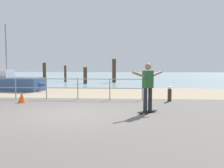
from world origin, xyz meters
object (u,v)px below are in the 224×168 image
Objects in this scene: skateboarder at (148,84)px; skateboard at (148,111)px; traffic_cone at (22,98)px; bollard_short at (170,95)px; sailboat at (13,83)px; seagull at (170,87)px.

skateboard is at bearing 9.46° from skateboarder.
traffic_cone is at bearing 160.17° from skateboard.
skateboarder is 3.30× the size of traffic_cone.
sailboat is at bearing 156.23° from bollard_short.
sailboat is 3.07× the size of skateboarder.
seagull is at bearing 79.79° from bollard_short.
seagull reaches higher than bollard_short.
skateboard is 0.95m from skateboarder.
traffic_cone is at bearing -171.87° from seagull.
sailboat is 5.97m from traffic_cone.
skateboarder is at bearing -112.88° from seagull.
bollard_short is at bearing -23.77° from sailboat.
bollard_short is at bearing 67.06° from skateboarder.
bollard_short is at bearing 67.06° from skateboard.
skateboarder is 3.16m from seagull.
sailboat reaches higher than bollard_short.
sailboat is 10.13× the size of traffic_cone.
bollard_short is 6.69m from traffic_cone.
skateboard is 0.44× the size of skateboarder.
bollard_short is (1.22, 2.88, -0.72)m from skateboarder.
sailboat is 11.01m from skateboarder.
skateboard is at bearing -40.28° from sailboat.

